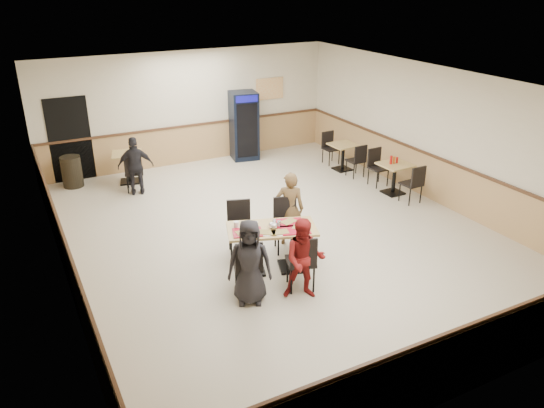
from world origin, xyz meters
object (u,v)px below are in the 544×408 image
side_table_far (343,153)px  trash_bin (72,172)px  back_table (128,163)px  main_table (272,242)px  diner_woman_left (250,262)px  lone_diner (136,166)px  diner_woman_right (304,259)px  pepsi_cooler (244,126)px  side_table_near (394,174)px  diner_man_opposite (290,209)px

side_table_far → trash_bin: (-6.53, 2.04, -0.09)m
back_table → main_table: bearing=-77.5°
main_table → side_table_far: 5.49m
diner_woman_left → lone_diner: 5.28m
diner_woman_right → side_table_far: size_ratio=1.93×
diner_woman_left → pepsi_cooler: (2.90, 6.52, 0.23)m
diner_woman_right → lone_diner: (-1.26, 5.54, 0.01)m
diner_woman_left → lone_diner: (-0.44, 5.27, -0.01)m
main_table → lone_diner: size_ratio=1.21×
main_table → lone_diner: lone_diner is taller
diner_woman_right → pepsi_cooler: (2.08, 6.80, 0.26)m
diner_woman_left → side_table_near: 5.54m
diner_woman_left → side_table_far: 6.54m
diner_woman_right → side_table_far: (3.98, 4.71, -0.21)m
diner_woman_left → trash_bin: 6.71m
main_table → lone_diner: bearing=123.4°
main_table → side_table_near: size_ratio=2.29×
lone_diner → back_table: bearing=-75.0°
diner_woman_right → pepsi_cooler: pepsi_cooler is taller
side_table_near → side_table_far: size_ratio=1.04×
diner_man_opposite → pepsi_cooler: size_ratio=0.78×
diner_woman_right → back_table: bearing=127.4°
pepsi_cooler → trash_bin: bearing=-169.8°
main_table → diner_man_opposite: (0.76, 0.72, 0.19)m
lone_diner → pepsi_cooler: pepsi_cooler is taller
side_table_far → diner_woman_right: bearing=-130.2°
diner_man_opposite → lone_diner: 4.30m
diner_man_opposite → trash_bin: diner_man_opposite is taller
diner_man_opposite → lone_diner: diner_man_opposite is taller
side_table_near → back_table: size_ratio=0.86×
diner_woman_left → back_table: 6.14m
main_table → diner_woman_right: bearing=-67.6°
lone_diner → side_table_far: size_ratio=1.98×
diner_man_opposite → trash_bin: 6.01m
side_table_far → trash_bin: size_ratio=0.93×
diner_man_opposite → side_table_near: diner_man_opposite is taller
main_table → back_table: (-1.20, 5.41, -0.04)m
side_table_near → side_table_far: bearing=93.9°
side_table_far → trash_bin: 6.84m
trash_bin → diner_woman_left: bearing=-75.1°
diner_woman_right → pepsi_cooler: 7.11m
pepsi_cooler → trash_bin: size_ratio=2.46×
lone_diner → side_table_near: 6.04m
side_table_far → trash_bin: trash_bin is taller
side_table_far → pepsi_cooler: (-1.90, 2.08, 0.47)m
diner_woman_right → side_table_near: size_ratio=1.85×
diner_woman_right → diner_man_opposite: 1.84m
diner_woman_right → back_table: diner_woman_right is taller
side_table_far → trash_bin: bearing=162.6°
diner_woman_left → pepsi_cooler: 7.14m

